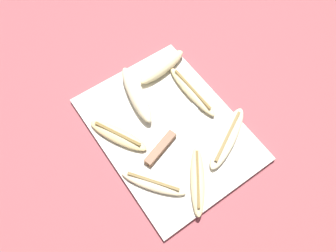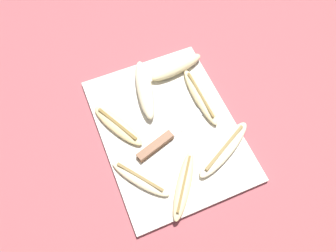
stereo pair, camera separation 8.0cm
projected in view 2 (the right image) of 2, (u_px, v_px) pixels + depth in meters
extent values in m
plane|color=#93474C|center=(168.00, 130.00, 0.82)|extent=(4.00, 4.00, 0.00)
cube|color=beige|center=(168.00, 129.00, 0.82)|extent=(0.43, 0.32, 0.01)
cube|color=brown|center=(155.00, 146.00, 0.78)|extent=(0.05, 0.10, 0.02)
cube|color=#B7BABF|center=(191.00, 120.00, 0.82)|extent=(0.06, 0.13, 0.00)
ellipsoid|color=beige|center=(176.00, 67.00, 0.88)|extent=(0.06, 0.16, 0.03)
ellipsoid|color=beige|center=(224.00, 149.00, 0.78)|extent=(0.12, 0.18, 0.02)
cube|color=olive|center=(225.00, 147.00, 0.76)|extent=(0.07, 0.13, 0.00)
ellipsoid|color=beige|center=(184.00, 185.00, 0.74)|extent=(0.16, 0.12, 0.02)
cube|color=brown|center=(184.00, 183.00, 0.73)|extent=(0.11, 0.08, 0.00)
ellipsoid|color=beige|center=(140.00, 178.00, 0.75)|extent=(0.15, 0.12, 0.02)
cube|color=olive|center=(140.00, 177.00, 0.74)|extent=(0.10, 0.08, 0.00)
ellipsoid|color=beige|center=(145.00, 89.00, 0.84)|extent=(0.19, 0.08, 0.04)
ellipsoid|color=#DBC684|center=(118.00, 126.00, 0.81)|extent=(0.16, 0.11, 0.02)
cube|color=brown|center=(117.00, 124.00, 0.80)|extent=(0.12, 0.06, 0.00)
ellipsoid|color=beige|center=(200.00, 97.00, 0.84)|extent=(0.18, 0.04, 0.02)
cube|color=olive|center=(201.00, 94.00, 0.83)|extent=(0.15, 0.01, 0.00)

